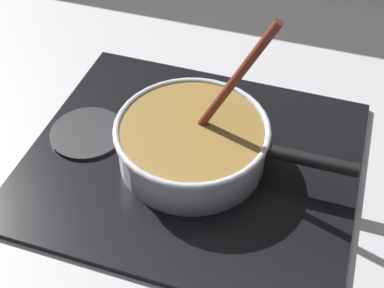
{
  "coord_description": "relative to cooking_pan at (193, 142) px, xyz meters",
  "views": [
    {
      "loc": [
        0.25,
        -0.53,
        0.68
      ],
      "look_at": [
        0.06,
        0.06,
        0.05
      ],
      "focal_mm": 49.21,
      "sensor_mm": 36.0,
      "label": 1
    }
  ],
  "objects": [
    {
      "name": "spare_burner",
      "position": [
        -0.2,
        -0.0,
        -0.04
      ],
      "size": [
        0.13,
        0.13,
        0.01
      ],
      "primitive_type": "cylinder",
      "color": "#262628",
      "rests_on": "hob_plate"
    },
    {
      "name": "hob_plate",
      "position": [
        -0.0,
        -0.0,
        -0.05
      ],
      "size": [
        0.56,
        0.48,
        0.01
      ],
      "primitive_type": "cube",
      "color": "black",
      "rests_on": "ground"
    },
    {
      "name": "cooking_pan",
      "position": [
        0.0,
        0.0,
        0.0
      ],
      "size": [
        0.4,
        0.26,
        0.28
      ],
      "color": "silver",
      "rests_on": "hob_plate"
    },
    {
      "name": "burner_ring",
      "position": [
        -0.0,
        -0.0,
        -0.04
      ],
      "size": [
        0.21,
        0.21,
        0.01
      ],
      "primitive_type": "torus",
      "color": "#592D0C",
      "rests_on": "hob_plate"
    },
    {
      "name": "ground",
      "position": [
        -0.06,
        -0.06,
        -0.07
      ],
      "size": [
        2.4,
        1.6,
        0.04
      ],
      "primitive_type": "cube",
      "color": "#B7B7BC"
    }
  ]
}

